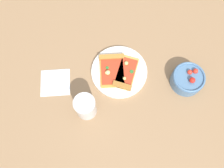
{
  "coord_description": "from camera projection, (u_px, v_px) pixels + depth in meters",
  "views": [
    {
      "loc": [
        0.11,
        0.34,
        0.94
      ],
      "look_at": [
        0.06,
        0.03,
        0.03
      ],
      "focal_mm": 39.8,
      "sensor_mm": 36.0,
      "label": 1
    }
  ],
  "objects": [
    {
      "name": "ground_plane",
      "position": [
        125.0,
        78.0,
        1.01
      ],
      "size": [
        2.4,
        2.4,
        0.0
      ],
      "primitive_type": "plane",
      "color": "#93704C",
      "rests_on": "ground"
    },
    {
      "name": "plate",
      "position": [
        119.0,
        72.0,
        1.01
      ],
      "size": [
        0.23,
        0.23,
        0.01
      ],
      "primitive_type": "cylinder",
      "color": "white",
      "rests_on": "ground_plane"
    },
    {
      "name": "pizza_slice_near",
      "position": [
        112.0,
        68.0,
        1.0
      ],
      "size": [
        0.11,
        0.15,
        0.02
      ],
      "color": "gold",
      "rests_on": "plate"
    },
    {
      "name": "pizza_slice_far",
      "position": [
        125.0,
        75.0,
        0.99
      ],
      "size": [
        0.13,
        0.16,
        0.02
      ],
      "color": "gold",
      "rests_on": "plate"
    },
    {
      "name": "salad_bowl",
      "position": [
        188.0,
        79.0,
        0.97
      ],
      "size": [
        0.13,
        0.13,
        0.08
      ],
      "color": "#4C7299",
      "rests_on": "ground_plane"
    },
    {
      "name": "soda_glass",
      "position": [
        86.0,
        107.0,
        0.91
      ],
      "size": [
        0.08,
        0.08,
        0.11
      ],
      "color": "silver",
      "rests_on": "ground_plane"
    },
    {
      "name": "paper_napkin",
      "position": [
        55.0,
        82.0,
        1.0
      ],
      "size": [
        0.13,
        0.12,
        0.0
      ],
      "primitive_type": "cube",
      "rotation": [
        0.0,
        0.0,
        -0.08
      ],
      "color": "white",
      "rests_on": "ground_plane"
    }
  ]
}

